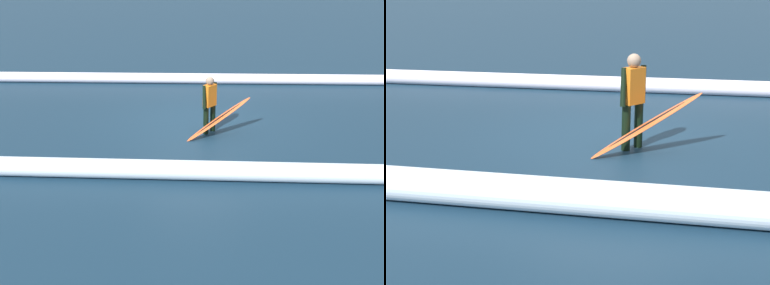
% 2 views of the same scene
% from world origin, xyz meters
% --- Properties ---
extents(ground_plane, '(186.58, 186.58, 0.00)m').
position_xyz_m(ground_plane, '(0.00, 0.00, 0.00)').
color(ground_plane, '#152D40').
extents(surfer, '(0.38, 0.50, 1.53)m').
position_xyz_m(surfer, '(-0.39, 0.66, 0.86)').
color(surfer, black).
rests_on(surfer, ground_plane).
extents(surfboard, '(1.80, 1.03, 0.95)m').
position_xyz_m(surfboard, '(-0.64, 0.88, 0.46)').
color(surfboard, '#E55926').
rests_on(surfboard, ground_plane).
extents(wave_crest_foreground, '(25.40, 1.33, 0.36)m').
position_xyz_m(wave_crest_foreground, '(0.19, -3.79, 0.18)').
color(wave_crest_foreground, white).
rests_on(wave_crest_foreground, ground_plane).
extents(wave_crest_midground, '(15.64, 1.34, 0.43)m').
position_xyz_m(wave_crest_midground, '(0.60, 3.32, 0.22)').
color(wave_crest_midground, white).
rests_on(wave_crest_midground, ground_plane).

